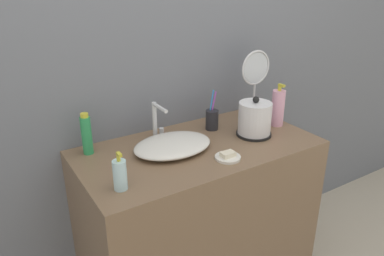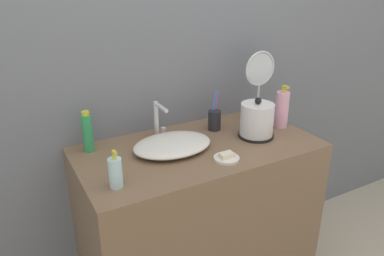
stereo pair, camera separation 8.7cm
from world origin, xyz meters
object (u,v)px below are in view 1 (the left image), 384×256
Objects in this scene: faucet at (157,119)px; electric_kettle at (255,120)px; lotion_bottle at (278,108)px; mouthwash_bottle at (87,135)px; vanity_mirror at (255,82)px; toothbrush_cup at (212,119)px; shampoo_bottle at (120,175)px.

faucet is 0.90× the size of electric_kettle.
lotion_bottle is 1.18× the size of mouthwash_bottle.
electric_kettle is at bearing -129.03° from vanity_mirror.
lotion_bottle is (0.19, 0.04, 0.02)m from electric_kettle.
mouthwash_bottle is 0.90m from vanity_mirror.
lotion_bottle reaches higher than faucet.
mouthwash_bottle is (-0.63, 0.06, 0.04)m from toothbrush_cup.
electric_kettle is 0.76m from shampoo_bottle.
lotion_bottle is (0.32, -0.14, 0.04)m from toothbrush_cup.
lotion_bottle is at bearing -22.82° from toothbrush_cup.
lotion_bottle is 0.18m from vanity_mirror.
toothbrush_cup is at bearing 25.26° from shampoo_bottle.
lotion_bottle is at bearing 11.05° from electric_kettle.
faucet is 0.47× the size of vanity_mirror.
toothbrush_cup reaches higher than electric_kettle.
shampoo_bottle is at bearing -88.58° from mouthwash_bottle.
shampoo_bottle is 0.81× the size of mouthwash_bottle.
electric_kettle is 0.19m from lotion_bottle.
lotion_bottle is at bearing 9.41° from shampoo_bottle.
vanity_mirror is at bearing 113.49° from lotion_bottle.
faucet is 0.94× the size of mouthwash_bottle.
toothbrush_cup is at bearing -9.58° from faucet.
electric_kettle is 0.89× the size of lotion_bottle.
electric_kettle is 1.05× the size of mouthwash_bottle.
mouthwash_bottle is at bearing 175.39° from vanity_mirror.
electric_kettle is 0.53× the size of vanity_mirror.
shampoo_bottle is 0.36m from mouthwash_bottle.
toothbrush_cup reaches higher than mouthwash_bottle.
faucet is 0.64m from lotion_bottle.
electric_kettle is at bearing 8.99° from shampoo_bottle.
lotion_bottle is at bearing -66.51° from vanity_mirror.
shampoo_bottle is 0.94m from vanity_mirror.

